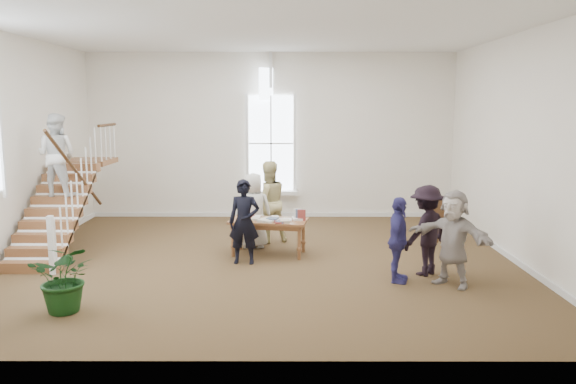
{
  "coord_description": "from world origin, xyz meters",
  "views": [
    {
      "loc": [
        0.51,
        -10.95,
        3.1
      ],
      "look_at": [
        0.48,
        0.4,
        1.33
      ],
      "focal_mm": 35.0,
      "sensor_mm": 36.0,
      "label": 1
    }
  ],
  "objects_px": {
    "police_officer": "(244,222)",
    "woman_cluster_b": "(426,230)",
    "floor_plant": "(66,278)",
    "library_table": "(269,224)",
    "side_chair": "(440,218)",
    "woman_cluster_a": "(398,240)",
    "elderly_woman": "(253,210)",
    "woman_cluster_c": "(453,238)",
    "person_yellow": "(268,202)"
  },
  "relations": [
    {
      "from": "woman_cluster_b",
      "to": "woman_cluster_c",
      "type": "bearing_deg",
      "value": 74.58
    },
    {
      "from": "woman_cluster_c",
      "to": "floor_plant",
      "type": "bearing_deg",
      "value": -124.1
    },
    {
      "from": "woman_cluster_c",
      "to": "side_chair",
      "type": "relative_size",
      "value": 1.83
    },
    {
      "from": "floor_plant",
      "to": "police_officer",
      "type": "bearing_deg",
      "value": 46.85
    },
    {
      "from": "police_officer",
      "to": "woman_cluster_c",
      "type": "height_order",
      "value": "woman_cluster_c"
    },
    {
      "from": "woman_cluster_a",
      "to": "floor_plant",
      "type": "relative_size",
      "value": 1.43
    },
    {
      "from": "elderly_woman",
      "to": "person_yellow",
      "type": "height_order",
      "value": "person_yellow"
    },
    {
      "from": "person_yellow",
      "to": "floor_plant",
      "type": "height_order",
      "value": "person_yellow"
    },
    {
      "from": "woman_cluster_b",
      "to": "floor_plant",
      "type": "distance_m",
      "value": 6.17
    },
    {
      "from": "library_table",
      "to": "police_officer",
      "type": "xyz_separation_m",
      "value": [
        -0.47,
        -0.64,
        0.17
      ]
    },
    {
      "from": "person_yellow",
      "to": "woman_cluster_b",
      "type": "height_order",
      "value": "person_yellow"
    },
    {
      "from": "person_yellow",
      "to": "woman_cluster_a",
      "type": "bearing_deg",
      "value": 108.01
    },
    {
      "from": "woman_cluster_b",
      "to": "floor_plant",
      "type": "bearing_deg",
      "value": -22.17
    },
    {
      "from": "woman_cluster_c",
      "to": "elderly_woman",
      "type": "bearing_deg",
      "value": -171.92
    },
    {
      "from": "elderly_woman",
      "to": "person_yellow",
      "type": "distance_m",
      "value": 0.59
    },
    {
      "from": "woman_cluster_b",
      "to": "floor_plant",
      "type": "xyz_separation_m",
      "value": [
        -5.86,
        -1.91,
        -0.3
      ]
    },
    {
      "from": "police_officer",
      "to": "library_table",
      "type": "bearing_deg",
      "value": 57.81
    },
    {
      "from": "police_officer",
      "to": "woman_cluster_b",
      "type": "relative_size",
      "value": 1.0
    },
    {
      "from": "woman_cluster_c",
      "to": "floor_plant",
      "type": "relative_size",
      "value": 1.58
    },
    {
      "from": "person_yellow",
      "to": "woman_cluster_b",
      "type": "bearing_deg",
      "value": 119.13
    },
    {
      "from": "woman_cluster_c",
      "to": "floor_plant",
      "type": "height_order",
      "value": "woman_cluster_c"
    },
    {
      "from": "police_officer",
      "to": "elderly_woman",
      "type": "height_order",
      "value": "police_officer"
    },
    {
      "from": "woman_cluster_a",
      "to": "police_officer",
      "type": "bearing_deg",
      "value": 83.79
    },
    {
      "from": "woman_cluster_a",
      "to": "library_table",
      "type": "bearing_deg",
      "value": 68.6
    },
    {
      "from": "police_officer",
      "to": "elderly_woman",
      "type": "xyz_separation_m",
      "value": [
        0.1,
        1.25,
        -0.01
      ]
    },
    {
      "from": "library_table",
      "to": "side_chair",
      "type": "relative_size",
      "value": 1.84
    },
    {
      "from": "woman_cluster_b",
      "to": "floor_plant",
      "type": "height_order",
      "value": "woman_cluster_b"
    },
    {
      "from": "police_officer",
      "to": "elderly_woman",
      "type": "relative_size",
      "value": 1.01
    },
    {
      "from": "elderly_woman",
      "to": "floor_plant",
      "type": "bearing_deg",
      "value": 50.97
    },
    {
      "from": "police_officer",
      "to": "side_chair",
      "type": "distance_m",
      "value": 4.79
    },
    {
      "from": "woman_cluster_c",
      "to": "woman_cluster_a",
      "type": "bearing_deg",
      "value": -148.16
    },
    {
      "from": "library_table",
      "to": "police_officer",
      "type": "relative_size",
      "value": 1.02
    },
    {
      "from": "woman_cluster_c",
      "to": "side_chair",
      "type": "bearing_deg",
      "value": 122.87
    },
    {
      "from": "side_chair",
      "to": "woman_cluster_c",
      "type": "bearing_deg",
      "value": -113.52
    },
    {
      "from": "police_officer",
      "to": "woman_cluster_c",
      "type": "distance_m",
      "value": 3.94
    },
    {
      "from": "library_table",
      "to": "woman_cluster_c",
      "type": "distance_m",
      "value": 3.8
    },
    {
      "from": "elderly_woman",
      "to": "side_chair",
      "type": "xyz_separation_m",
      "value": [
        4.26,
        0.69,
        -0.32
      ]
    },
    {
      "from": "elderly_woman",
      "to": "woman_cluster_b",
      "type": "xyz_separation_m",
      "value": [
        3.29,
        -1.98,
        0.01
      ]
    },
    {
      "from": "library_table",
      "to": "elderly_woman",
      "type": "xyz_separation_m",
      "value": [
        -0.37,
        0.61,
        0.16
      ]
    },
    {
      "from": "police_officer",
      "to": "side_chair",
      "type": "bearing_deg",
      "value": 28.16
    },
    {
      "from": "person_yellow",
      "to": "woman_cluster_c",
      "type": "xyz_separation_m",
      "value": [
        3.29,
        -3.13,
        -0.09
      ]
    },
    {
      "from": "police_officer",
      "to": "side_chair",
      "type": "relative_size",
      "value": 1.82
    },
    {
      "from": "person_yellow",
      "to": "woman_cluster_c",
      "type": "height_order",
      "value": "person_yellow"
    },
    {
      "from": "woman_cluster_b",
      "to": "woman_cluster_c",
      "type": "distance_m",
      "value": 0.72
    },
    {
      "from": "woman_cluster_a",
      "to": "woman_cluster_b",
      "type": "relative_size",
      "value": 0.91
    },
    {
      "from": "woman_cluster_a",
      "to": "woman_cluster_b",
      "type": "height_order",
      "value": "woman_cluster_b"
    },
    {
      "from": "person_yellow",
      "to": "woman_cluster_a",
      "type": "distance_m",
      "value": 3.79
    },
    {
      "from": "woman_cluster_b",
      "to": "floor_plant",
      "type": "relative_size",
      "value": 1.57
    },
    {
      "from": "floor_plant",
      "to": "side_chair",
      "type": "relative_size",
      "value": 1.16
    },
    {
      "from": "police_officer",
      "to": "floor_plant",
      "type": "bearing_deg",
      "value": -128.96
    }
  ]
}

